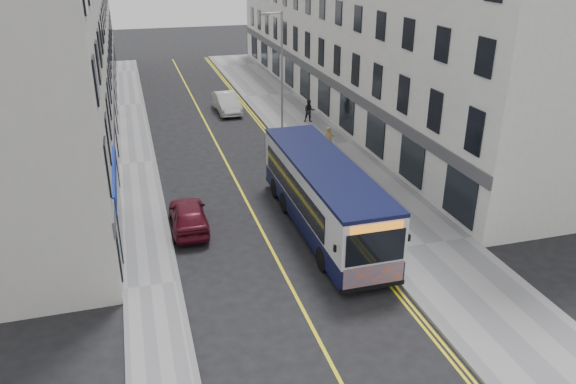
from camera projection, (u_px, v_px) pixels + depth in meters
ground at (273, 253)px, 23.06m from camera, size 140.00×140.00×0.00m
pavement_east at (321, 146)px, 35.15m from camera, size 4.50×64.00×0.12m
pavement_west at (137, 163)px, 32.32m from camera, size 2.00×64.00×0.12m
kerb_east at (287, 149)px, 34.59m from camera, size 0.18×64.00×0.13m
kerb_west at (155, 161)px, 32.57m from camera, size 0.18×64.00×0.13m
road_centre_line at (223, 156)px, 33.60m from camera, size 0.12×64.00×0.01m
road_dbl_yellow_inner at (280, 150)px, 34.50m from camera, size 0.10×64.00×0.01m
road_dbl_yellow_outer at (283, 150)px, 34.55m from camera, size 0.10×64.00×0.01m
terrace_east at (351, 19)px, 41.78m from camera, size 6.00×46.00×13.00m
terrace_west at (58, 30)px, 36.61m from camera, size 6.00×46.00×13.00m
streetlamp at (281, 72)px, 34.64m from camera, size 1.32×0.18×8.00m
city_bus at (323, 194)px, 24.29m from camera, size 2.53×10.85×3.15m
bicycle at (374, 226)px, 23.81m from camera, size 2.21×1.28×1.10m
pedestrian_near at (329, 140)px, 33.36m from camera, size 0.69×0.57×1.62m
pedestrian_far at (309, 111)px, 39.27m from camera, size 0.86×0.71×1.60m
car_white at (227, 103)px, 42.07m from camera, size 1.61×4.42×1.45m
car_maroon at (189, 215)px, 24.76m from camera, size 1.67×3.97×1.34m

